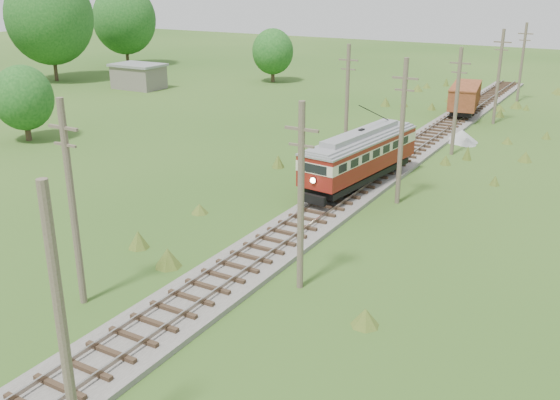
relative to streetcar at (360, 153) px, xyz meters
The scene contains 17 objects.
railbed_main 2.77m from the streetcar, 89.99° to the left, with size 3.60×96.00×0.57m.
streetcar is the anchor object (origin of this frame).
gondola 26.45m from the streetcar, 90.00° to the left, with size 3.87×8.32×2.66m.
gravel_pile 16.29m from the streetcar, 80.43° to the left, with size 2.90×3.08×1.06m.
utility_pole_r_1 27.65m from the streetcar, 83.55° to the right, with size 0.30×0.30×8.80m.
utility_pole_r_2 14.91m from the streetcar, 77.10° to the right, with size 1.60×0.30×8.60m.
utility_pole_r_3 4.11m from the streetcar, 23.74° to the right, with size 1.60×0.30×9.00m.
utility_pole_r_4 12.12m from the streetcar, 75.49° to the left, with size 1.60×0.30×8.40m.
utility_pole_r_5 24.92m from the streetcar, 82.13° to the left, with size 1.60×0.30×8.90m.
utility_pole_r_6 37.78m from the streetcar, 85.13° to the left, with size 1.60×0.30×8.70m.
utility_pole_l_a 20.95m from the streetcar, 101.63° to the right, with size 1.60×0.30×9.00m.
utility_pole_l_b 9.04m from the streetcar, 120.65° to the left, with size 1.60×0.30×8.60m.
tree_left_4 58.46m from the streetcar, 158.21° to the left, with size 11.34×11.34×14.61m.
tree_left_5 67.61m from the streetcar, 146.13° to the left, with size 9.66×9.66×12.44m.
tree_mid_a 45.31m from the streetcar, 128.19° to the left, with size 5.46×5.46×7.03m.
tree_mid_c 30.12m from the streetcar, behind, with size 5.04×5.04×6.49m.
shed 45.95m from the streetcar, 150.54° to the left, with size 6.40×4.40×3.10m.
Camera 1 is at (15.39, -4.55, 13.44)m, focal length 40.00 mm.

